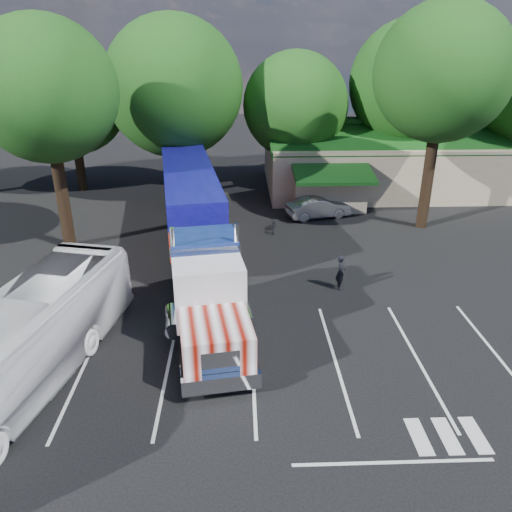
{
  "coord_description": "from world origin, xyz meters",
  "views": [
    {
      "loc": [
        -0.43,
        -21.77,
        11.51
      ],
      "look_at": [
        0.34,
        -0.4,
        2.0
      ],
      "focal_mm": 35.0,
      "sensor_mm": 36.0,
      "label": 1
    }
  ],
  "objects_px": {
    "woman": "(341,272)",
    "bicycle": "(274,224)",
    "semi_truck": "(193,213)",
    "silver_sedan": "(318,207)",
    "tour_bus": "(16,347)"
  },
  "relations": [
    {
      "from": "woman",
      "to": "bicycle",
      "type": "distance_m",
      "value": 8.45
    },
    {
      "from": "semi_truck",
      "to": "silver_sedan",
      "type": "bearing_deg",
      "value": 30.97
    },
    {
      "from": "semi_truck",
      "to": "woman",
      "type": "distance_m",
      "value": 8.59
    },
    {
      "from": "bicycle",
      "to": "silver_sedan",
      "type": "xyz_separation_m",
      "value": [
        3.2,
        2.5,
        0.25
      ]
    },
    {
      "from": "bicycle",
      "to": "silver_sedan",
      "type": "relative_size",
      "value": 0.41
    },
    {
      "from": "woman",
      "to": "tour_bus",
      "type": "distance_m",
      "value": 14.55
    },
    {
      "from": "tour_bus",
      "to": "semi_truck",
      "type": "bearing_deg",
      "value": 78.08
    },
    {
      "from": "semi_truck",
      "to": "tour_bus",
      "type": "height_order",
      "value": "semi_truck"
    },
    {
      "from": "bicycle",
      "to": "silver_sedan",
      "type": "distance_m",
      "value": 4.07
    },
    {
      "from": "woman",
      "to": "silver_sedan",
      "type": "bearing_deg",
      "value": -4.86
    },
    {
      "from": "semi_truck",
      "to": "bicycle",
      "type": "xyz_separation_m",
      "value": [
        4.71,
        4.03,
        -2.19
      ]
    },
    {
      "from": "semi_truck",
      "to": "tour_bus",
      "type": "relative_size",
      "value": 1.82
    },
    {
      "from": "tour_bus",
      "to": "silver_sedan",
      "type": "bearing_deg",
      "value": 66.58
    },
    {
      "from": "woman",
      "to": "semi_truck",
      "type": "bearing_deg",
      "value": 59.68
    },
    {
      "from": "semi_truck",
      "to": "bicycle",
      "type": "height_order",
      "value": "semi_truck"
    }
  ]
}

